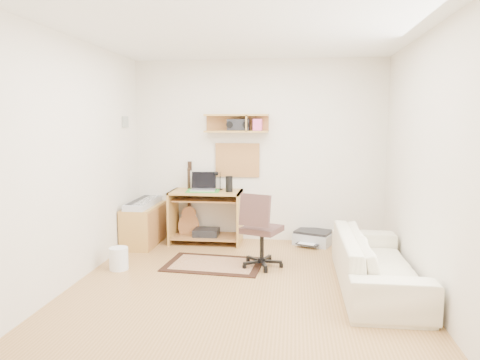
# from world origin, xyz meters

# --- Properties ---
(floor) EXTENTS (3.60, 4.00, 0.01)m
(floor) POSITION_xyz_m (0.00, 0.00, -0.01)
(floor) COLOR #B08149
(floor) RESTS_ON ground
(ceiling) EXTENTS (3.60, 4.00, 0.01)m
(ceiling) POSITION_xyz_m (0.00, 0.00, 2.60)
(ceiling) COLOR white
(ceiling) RESTS_ON ground
(back_wall) EXTENTS (3.60, 0.01, 2.60)m
(back_wall) POSITION_xyz_m (0.00, 2.00, 1.30)
(back_wall) COLOR silver
(back_wall) RESTS_ON ground
(left_wall) EXTENTS (0.01, 4.00, 2.60)m
(left_wall) POSITION_xyz_m (-1.80, 0.00, 1.30)
(left_wall) COLOR silver
(left_wall) RESTS_ON ground
(right_wall) EXTENTS (0.01, 4.00, 2.60)m
(right_wall) POSITION_xyz_m (1.80, 0.00, 1.30)
(right_wall) COLOR silver
(right_wall) RESTS_ON ground
(wall_shelf) EXTENTS (0.90, 0.25, 0.26)m
(wall_shelf) POSITION_xyz_m (-0.30, 1.88, 1.70)
(wall_shelf) COLOR #BE8D43
(wall_shelf) RESTS_ON back_wall
(cork_board) EXTENTS (0.64, 0.03, 0.49)m
(cork_board) POSITION_xyz_m (-0.30, 1.98, 1.17)
(cork_board) COLOR tan
(cork_board) RESTS_ON back_wall
(wall_photo) EXTENTS (0.02, 0.20, 0.15)m
(wall_photo) POSITION_xyz_m (-1.79, 1.50, 1.72)
(wall_photo) COLOR #4C8CBF
(wall_photo) RESTS_ON left_wall
(desk) EXTENTS (1.00, 0.55, 0.75)m
(desk) POSITION_xyz_m (-0.72, 1.73, 0.38)
(desk) COLOR #BE8D43
(desk) RESTS_ON floor
(laptop) EXTENTS (0.38, 0.38, 0.27)m
(laptop) POSITION_xyz_m (-0.76, 1.71, 0.88)
(laptop) COLOR silver
(laptop) RESTS_ON desk
(speaker) EXTENTS (0.10, 0.10, 0.22)m
(speaker) POSITION_xyz_m (-0.38, 1.68, 0.86)
(speaker) COLOR black
(speaker) RESTS_ON desk
(desk_lamp) EXTENTS (0.09, 0.09, 0.26)m
(desk_lamp) POSITION_xyz_m (-0.54, 1.87, 0.88)
(desk_lamp) COLOR black
(desk_lamp) RESTS_ON desk
(pencil_cup) EXTENTS (0.07, 0.07, 0.11)m
(pencil_cup) POSITION_xyz_m (-0.39, 1.83, 0.80)
(pencil_cup) COLOR #364AA4
(pencil_cup) RESTS_ON desk
(boombox) EXTENTS (0.31, 0.14, 0.16)m
(boombox) POSITION_xyz_m (-0.27, 1.87, 1.68)
(boombox) COLOR black
(boombox) RESTS_ON wall_shelf
(rug) EXTENTS (1.21, 0.86, 0.02)m
(rug) POSITION_xyz_m (-0.43, 0.73, 0.01)
(rug) COLOR tan
(rug) RESTS_ON floor
(task_chair) EXTENTS (0.60, 0.60, 0.91)m
(task_chair) POSITION_xyz_m (0.15, 0.73, 0.46)
(task_chair) COLOR #3E2925
(task_chair) RESTS_ON floor
(cabinet) EXTENTS (0.40, 0.90, 0.55)m
(cabinet) POSITION_xyz_m (-1.58, 1.55, 0.28)
(cabinet) COLOR #BE8D43
(cabinet) RESTS_ON floor
(music_keyboard) EXTENTS (0.28, 0.90, 0.08)m
(music_keyboard) POSITION_xyz_m (-1.58, 1.55, 0.59)
(music_keyboard) COLOR #B2B5BA
(music_keyboard) RESTS_ON cabinet
(guitar) EXTENTS (0.34, 0.26, 1.15)m
(guitar) POSITION_xyz_m (-1.01, 1.86, 0.58)
(guitar) COLOR #AA6634
(guitar) RESTS_ON floor
(waste_basket) EXTENTS (0.25, 0.25, 0.26)m
(waste_basket) POSITION_xyz_m (-1.51, 0.42, 0.13)
(waste_basket) COLOR white
(waste_basket) RESTS_ON floor
(printer) EXTENTS (0.60, 0.54, 0.19)m
(printer) POSITION_xyz_m (0.80, 1.82, 0.08)
(printer) COLOR #A5A8AA
(printer) RESTS_ON floor
(sofa) EXTENTS (0.56, 1.92, 0.75)m
(sofa) POSITION_xyz_m (1.38, 0.17, 0.38)
(sofa) COLOR beige
(sofa) RESTS_ON floor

